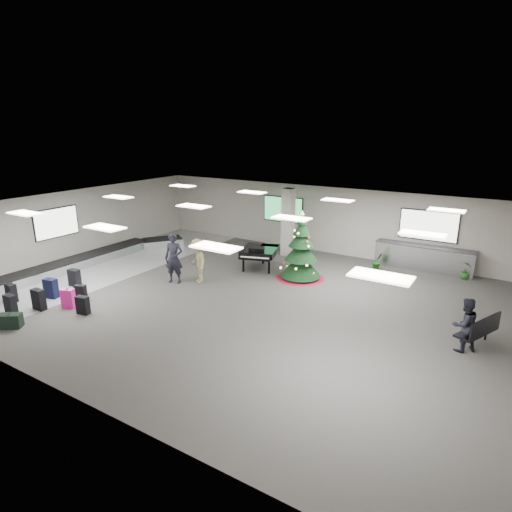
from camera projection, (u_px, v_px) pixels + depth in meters
The scene contains 21 objects.
ground at pixel (240, 297), 15.52m from camera, with size 18.00×18.00×0.00m, color #3B3835.
room_envelope at pixel (241, 229), 15.58m from camera, with size 18.02×14.02×3.21m.
baggage_carousel at pixel (95, 258), 19.32m from camera, with size 2.28×9.71×0.43m.
service_counter at pixel (423, 258), 18.27m from camera, with size 4.05×0.65×1.08m.
suitcase_0 at pixel (10, 304), 14.09m from camera, with size 0.42×0.25×0.66m.
suitcase_1 at pixel (39, 299), 14.37m from camera, with size 0.48×0.27×0.74m.
pink_suitcase at pixel (68, 298), 14.52m from camera, with size 0.49×0.39×0.68m.
suitcase_3 at pixel (81, 293), 15.14m from camera, with size 0.43×0.34×0.59m.
navy_suitcase at pixel (51, 288), 15.34m from camera, with size 0.51×0.36×0.74m.
suitcase_5 at pixel (11, 293), 15.02m from camera, with size 0.46×0.28×0.68m.
green_duffel at pixel (10, 321), 13.11m from camera, with size 0.73×0.65×0.46m.
suitcase_7 at pixel (83, 305), 14.05m from camera, with size 0.45×0.30×0.63m.
suitcase_8 at pixel (74, 278), 16.49m from camera, with size 0.47×0.30×0.69m.
christmas_tree at pixel (301, 255), 17.18m from camera, with size 1.97×1.97×2.80m.
grand_piano at pixel (259, 252), 18.42m from camera, with size 1.89×2.17×1.05m.
bench at pixel (480, 329), 11.90m from camera, with size 1.08×1.56×0.94m.
traveler_a at pixel (174, 258), 16.69m from camera, with size 0.73×0.48×1.99m, color black.
traveler_b at pixel (198, 261), 16.73m from camera, with size 1.14×0.66×1.76m, color #8F8358.
traveler_bench at pixel (465, 325), 11.61m from camera, with size 0.75×0.59×1.55m, color black.
potted_plant_left at pixel (377, 261), 18.32m from camera, with size 0.43×0.35×0.79m, color #133B16.
potted_plant_right at pixel (466, 271), 17.25m from camera, with size 0.40×0.40×0.71m, color #133B16.
Camera 1 is at (8.04, -11.97, 5.95)m, focal length 30.00 mm.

